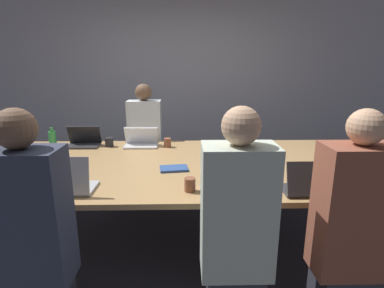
% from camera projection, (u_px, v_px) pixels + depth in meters
% --- Properties ---
extents(ground_plane, '(24.00, 24.00, 0.00)m').
position_uv_depth(ground_plane, '(179.00, 237.00, 2.90)').
color(ground_plane, '#2D2D38').
extents(curtain_wall, '(12.00, 0.06, 2.80)m').
position_uv_depth(curtain_wall, '(180.00, 80.00, 4.67)').
color(curtain_wall, '#9999A3').
rests_on(curtain_wall, ground_plane).
extents(conference_table, '(3.47, 1.67, 0.76)m').
position_uv_depth(conference_table, '(178.00, 168.00, 2.72)').
color(conference_table, tan).
rests_on(conference_table, ground_plane).
extents(laptop_near_right, '(0.35, 0.24, 0.24)m').
position_uv_depth(laptop_near_right, '(310.00, 184.00, 2.03)').
color(laptop_near_right, '#333338').
rests_on(laptop_near_right, conference_table).
extents(person_near_right, '(0.40, 0.24, 1.40)m').
position_uv_depth(person_near_right, '(350.00, 236.00, 1.69)').
color(person_near_right, '#2D2D38').
rests_on(person_near_right, ground_plane).
extents(cup_near_right, '(0.08, 0.08, 0.10)m').
position_uv_depth(cup_near_right, '(341.00, 183.00, 2.10)').
color(cup_near_right, brown).
rests_on(cup_near_right, conference_table).
extents(laptop_far_left, '(0.35, 0.22, 0.22)m').
position_uv_depth(laptop_far_left, '(84.00, 140.00, 3.27)').
color(laptop_far_left, '#333338').
rests_on(laptop_far_left, conference_table).
extents(cup_far_left, '(0.09, 0.09, 0.10)m').
position_uv_depth(cup_far_left, '(109.00, 142.00, 3.25)').
color(cup_far_left, '#232328').
rests_on(cup_far_left, conference_table).
extents(bottle_far_left, '(0.07, 0.07, 0.23)m').
position_uv_depth(bottle_far_left, '(53.00, 140.00, 3.13)').
color(bottle_far_left, green).
rests_on(bottle_far_left, conference_table).
extents(laptop_far_midleft, '(0.37, 0.22, 0.21)m').
position_uv_depth(laptop_far_midleft, '(141.00, 141.00, 3.26)').
color(laptop_far_midleft, silver).
rests_on(laptop_far_midleft, conference_table).
extents(person_far_midleft, '(0.40, 0.24, 1.41)m').
position_uv_depth(person_far_midleft, '(146.00, 143.00, 3.71)').
color(person_far_midleft, '#2D2D38').
rests_on(person_far_midleft, ground_plane).
extents(cup_far_midleft, '(0.08, 0.08, 0.10)m').
position_uv_depth(cup_far_midleft, '(167.00, 143.00, 3.24)').
color(cup_far_midleft, brown).
rests_on(cup_far_midleft, conference_table).
extents(laptop_near_left, '(0.31, 0.27, 0.27)m').
position_uv_depth(laptop_near_left, '(70.00, 182.00, 2.05)').
color(laptop_near_left, '#B7B7BC').
rests_on(laptop_near_left, conference_table).
extents(person_near_left, '(0.40, 0.24, 1.42)m').
position_uv_depth(person_near_left, '(32.00, 242.00, 1.62)').
color(person_near_left, '#2D2D38').
rests_on(person_near_left, ground_plane).
extents(laptop_near_midright, '(0.31, 0.22, 0.22)m').
position_uv_depth(laptop_near_midright, '(223.00, 186.00, 2.03)').
color(laptop_near_midright, '#B7B7BC').
rests_on(laptop_near_midright, conference_table).
extents(person_near_midright, '(0.40, 0.24, 1.41)m').
position_uv_depth(person_near_midright, '(237.00, 235.00, 1.69)').
color(person_near_midright, '#2D2D38').
rests_on(person_near_midright, ground_plane).
extents(cup_near_midright, '(0.08, 0.08, 0.10)m').
position_uv_depth(cup_near_midright, '(190.00, 185.00, 2.09)').
color(cup_near_midright, brown).
rests_on(cup_near_midright, conference_table).
extents(stapler, '(0.11, 0.15, 0.05)m').
position_uv_depth(stapler, '(208.00, 163.00, 2.63)').
color(stapler, black).
rests_on(stapler, conference_table).
extents(notebook, '(0.25, 0.18, 0.02)m').
position_uv_depth(notebook, '(174.00, 169.00, 2.53)').
color(notebook, '#2D4C8C').
rests_on(notebook, conference_table).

